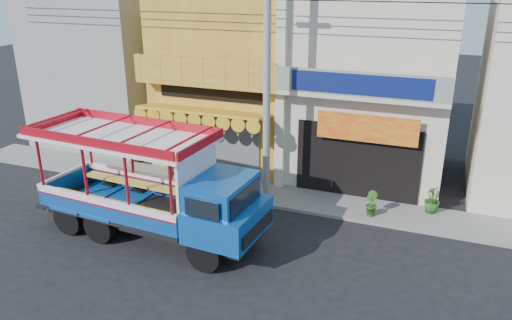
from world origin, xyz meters
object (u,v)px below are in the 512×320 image
at_px(potted_plant_c, 432,199).
at_px(songthaew_truck, 163,190).
at_px(green_sign, 177,166).
at_px(potted_plant_b, 371,203).
at_px(utility_pole, 271,70).

bearing_deg(potted_plant_c, songthaew_truck, -42.82).
xyz_separation_m(green_sign, potted_plant_b, (8.20, -0.83, 0.05)).
height_order(green_sign, potted_plant_b, green_sign).
height_order(utility_pole, potted_plant_c, utility_pole).
xyz_separation_m(potted_plant_b, potted_plant_c, (1.98, 1.02, 0.06)).
xyz_separation_m(utility_pole, potted_plant_c, (5.65, 1.26, -4.41)).
height_order(utility_pole, potted_plant_b, utility_pole).
height_order(utility_pole, green_sign, utility_pole).
height_order(green_sign, potted_plant_c, potted_plant_c).
relative_size(potted_plant_b, potted_plant_c, 0.88).
distance_m(utility_pole, green_sign, 6.49).
xyz_separation_m(songthaew_truck, potted_plant_b, (5.90, 3.90, -1.18)).
bearing_deg(potted_plant_c, green_sign, -73.70).
distance_m(green_sign, potted_plant_b, 8.24).
bearing_deg(songthaew_truck, utility_pole, 58.59).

